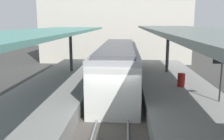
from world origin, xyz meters
TOP-DOWN VIEW (x-y plane):
  - ground_plane at (0.00, 0.00)m, footprint 80.00×80.00m
  - platform_left at (-3.80, 0.00)m, footprint 4.40×28.00m
  - platform_right at (3.80, 0.00)m, footprint 4.40×28.00m
  - track_ballast at (0.00, 0.00)m, footprint 3.20×28.00m
  - rail_near_side at (-0.72, 0.00)m, footprint 0.08×28.00m
  - rail_far_side at (0.72, 0.00)m, footprint 0.08×28.00m
  - commuter_train at (0.00, 5.65)m, footprint 2.78×12.43m
  - canopy_left at (-3.80, 1.40)m, footprint 4.18×21.00m
  - canopy_right at (3.80, 1.40)m, footprint 4.18×21.00m
  - platform_sign at (5.22, 0.49)m, footprint 0.90×0.08m
  - litter_bin at (3.97, 3.31)m, footprint 0.44×0.44m
  - station_building_backdrop at (-0.84, 20.00)m, footprint 18.00×6.00m

SIDE VIEW (x-z plane):
  - ground_plane at x=0.00m, z-range 0.00..0.00m
  - track_ballast at x=0.00m, z-range 0.00..0.20m
  - rail_near_side at x=-0.72m, z-range 0.20..0.34m
  - rail_far_side at x=0.72m, z-range 0.20..0.34m
  - platform_left at x=-3.80m, z-range 0.00..1.00m
  - platform_right at x=3.80m, z-range 0.00..1.00m
  - litter_bin at x=3.97m, z-range 1.00..1.80m
  - commuter_train at x=0.00m, z-range 0.18..3.28m
  - platform_sign at x=5.22m, z-range 1.52..3.73m
  - canopy_left at x=-3.80m, z-range 2.58..6.00m
  - canopy_right at x=3.80m, z-range 2.64..6.18m
  - station_building_backdrop at x=-0.84m, z-range 0.00..11.00m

